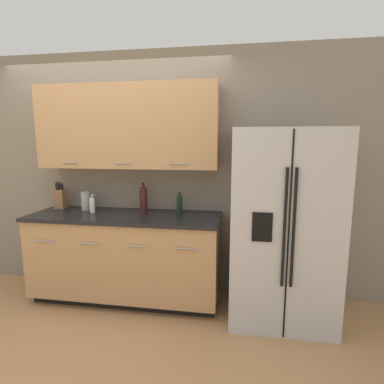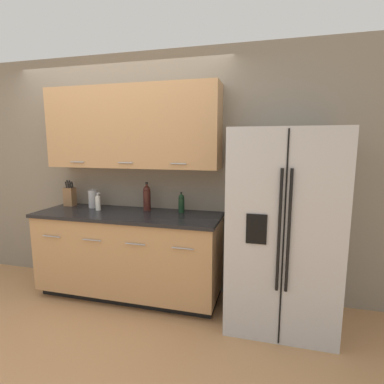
{
  "view_description": "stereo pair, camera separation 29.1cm",
  "coord_description": "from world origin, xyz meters",
  "px_view_note": "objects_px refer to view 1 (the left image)",
  "views": [
    {
      "loc": [
        1.36,
        -1.97,
        1.63
      ],
      "look_at": [
        0.91,
        0.87,
        1.17
      ],
      "focal_mm": 28.0,
      "sensor_mm": 36.0,
      "label": 1
    },
    {
      "loc": [
        1.65,
        -1.91,
        1.63
      ],
      "look_at": [
        0.91,
        0.87,
        1.17
      ],
      "focal_mm": 28.0,
      "sensor_mm": 36.0,
      "label": 2
    }
  ],
  "objects_px": {
    "knife_block": "(60,198)",
    "soap_dispenser": "(92,205)",
    "oil_bottle": "(179,203)",
    "steel_canister": "(86,201)",
    "refrigerator": "(282,226)",
    "wine_bottle": "(144,198)"
  },
  "relations": [
    {
      "from": "wine_bottle",
      "to": "steel_canister",
      "type": "relative_size",
      "value": 1.43
    },
    {
      "from": "oil_bottle",
      "to": "steel_canister",
      "type": "xyz_separation_m",
      "value": [
        -1.04,
        -0.02,
        -0.0
      ]
    },
    {
      "from": "knife_block",
      "to": "wine_bottle",
      "type": "bearing_deg",
      "value": -0.03
    },
    {
      "from": "knife_block",
      "to": "steel_canister",
      "type": "relative_size",
      "value": 1.39
    },
    {
      "from": "knife_block",
      "to": "oil_bottle",
      "type": "distance_m",
      "value": 1.36
    },
    {
      "from": "refrigerator",
      "to": "steel_canister",
      "type": "distance_m",
      "value": 2.06
    },
    {
      "from": "refrigerator",
      "to": "steel_canister",
      "type": "height_order",
      "value": "refrigerator"
    },
    {
      "from": "refrigerator",
      "to": "wine_bottle",
      "type": "relative_size",
      "value": 5.69
    },
    {
      "from": "refrigerator",
      "to": "steel_canister",
      "type": "bearing_deg",
      "value": 173.99
    },
    {
      "from": "knife_block",
      "to": "soap_dispenser",
      "type": "bearing_deg",
      "value": -16.4
    },
    {
      "from": "refrigerator",
      "to": "knife_block",
      "type": "relative_size",
      "value": 5.87
    },
    {
      "from": "refrigerator",
      "to": "wine_bottle",
      "type": "xyz_separation_m",
      "value": [
        -1.4,
        0.24,
        0.18
      ]
    },
    {
      "from": "knife_block",
      "to": "soap_dispenser",
      "type": "height_order",
      "value": "knife_block"
    },
    {
      "from": "knife_block",
      "to": "wine_bottle",
      "type": "height_order",
      "value": "wine_bottle"
    },
    {
      "from": "refrigerator",
      "to": "soap_dispenser",
      "type": "distance_m",
      "value": 1.92
    },
    {
      "from": "steel_canister",
      "to": "soap_dispenser",
      "type": "bearing_deg",
      "value": -40.76
    },
    {
      "from": "wine_bottle",
      "to": "steel_canister",
      "type": "bearing_deg",
      "value": -178.18
    },
    {
      "from": "refrigerator",
      "to": "oil_bottle",
      "type": "xyz_separation_m",
      "value": [
        -1.01,
        0.23,
        0.14
      ]
    },
    {
      "from": "knife_block",
      "to": "steel_canister",
      "type": "distance_m",
      "value": 0.32
    },
    {
      "from": "refrigerator",
      "to": "oil_bottle",
      "type": "height_order",
      "value": "refrigerator"
    },
    {
      "from": "oil_bottle",
      "to": "steel_canister",
      "type": "relative_size",
      "value": 1.01
    },
    {
      "from": "wine_bottle",
      "to": "soap_dispenser",
      "type": "xyz_separation_m",
      "value": [
        -0.52,
        -0.13,
        -0.06
      ]
    }
  ]
}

